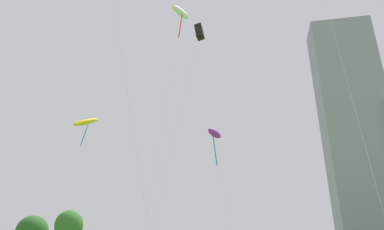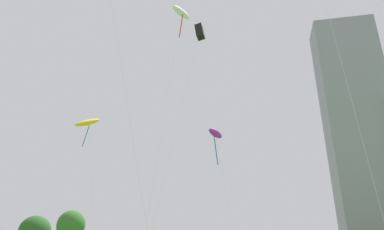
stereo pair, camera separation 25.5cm
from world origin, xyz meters
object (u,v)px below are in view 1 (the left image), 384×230
at_px(kite_flying_4, 86,122).
at_px(kite_flying_1, 199,32).
at_px(kite_flying_2, 181,13).
at_px(distant_highrise_0, 357,132).
at_px(park_tree_0, 69,226).
at_px(kite_flying_3, 215,134).

bearing_deg(kite_flying_4, kite_flying_1, -29.71).
height_order(kite_flying_1, kite_flying_2, kite_flying_2).
bearing_deg(distant_highrise_0, park_tree_0, -123.07).
xyz_separation_m(kite_flying_4, park_tree_0, (-1.84, 1.86, -12.66)).
bearing_deg(distant_highrise_0, kite_flying_1, -111.82).
bearing_deg(kite_flying_1, kite_flying_4, 150.29).
bearing_deg(park_tree_0, kite_flying_4, -45.22).
distance_m(kite_flying_1, distant_highrise_0, 122.38).
bearing_deg(kite_flying_2, park_tree_0, 151.74).
relative_size(kite_flying_2, distant_highrise_0, 0.28).
distance_m(kite_flying_1, kite_flying_3, 10.22).
distance_m(kite_flying_1, park_tree_0, 28.18).
bearing_deg(kite_flying_4, park_tree_0, 134.78).
xyz_separation_m(kite_flying_1, park_tree_0, (-19.95, 12.19, -15.73)).
bearing_deg(kite_flying_4, distant_highrise_0, 64.68).
bearing_deg(kite_flying_4, kite_flying_3, -11.68).
xyz_separation_m(kite_flying_3, kite_flying_4, (-17.80, 3.68, 4.68)).
relative_size(kite_flying_4, park_tree_0, 2.55).
bearing_deg(kite_flying_3, park_tree_0, 164.26).
relative_size(kite_flying_3, distant_highrise_0, 0.15).
xyz_separation_m(kite_flying_3, park_tree_0, (-19.64, 5.54, -7.98)).
relative_size(kite_flying_1, distant_highrise_0, 0.23).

